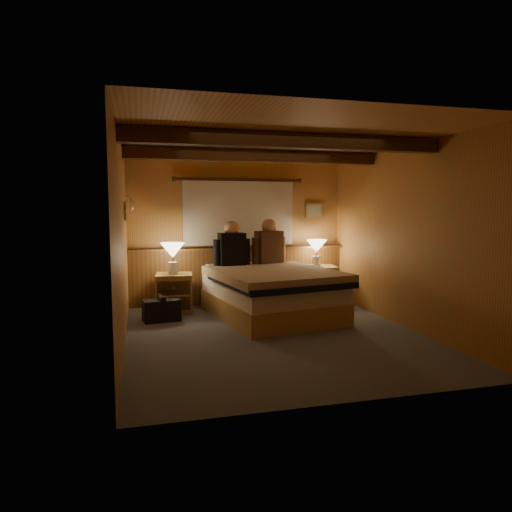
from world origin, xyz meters
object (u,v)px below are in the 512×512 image
object	(u,v)px
nightstand_left	(174,293)
lamp_left	(173,252)
nightstand_right	(319,284)
person_left	(232,247)
bed	(271,292)
duffel_bag	(161,310)
person_right	(269,245)
lamp_right	(317,247)

from	to	relation	value
nightstand_left	lamp_left	distance (m)	0.63
nightstand_left	nightstand_right	bearing A→B (deg)	9.54
lamp_left	person_left	xyz separation A→B (m)	(0.91, 0.01, 0.06)
bed	nightstand_left	size ratio (longest dim) A/B	3.87
nightstand_right	person_left	world-z (taller)	person_left
nightstand_left	duffel_bag	size ratio (longest dim) A/B	1.09
bed	person_right	bearing A→B (deg)	66.71
person_left	duffel_bag	distance (m)	1.47
nightstand_left	lamp_left	world-z (taller)	lamp_left
duffel_bag	nightstand_left	bearing A→B (deg)	58.46
nightstand_left	nightstand_right	distance (m)	2.43
lamp_right	bed	bearing A→B (deg)	-141.13
bed	duffel_bag	xyz separation A→B (m)	(-1.57, 0.15, -0.21)
bed	lamp_left	xyz separation A→B (m)	(-1.37, 0.64, 0.56)
nightstand_right	lamp_left	size ratio (longest dim) A/B	1.30
person_left	lamp_left	bearing A→B (deg)	174.80
lamp_left	duffel_bag	size ratio (longest dim) A/B	0.87
nightstand_right	lamp_right	distance (m)	0.62
nightstand_right	person_left	bearing A→B (deg)	-167.31
nightstand_right	lamp_right	world-z (taller)	lamp_right
bed	nightstand_left	xyz separation A→B (m)	(-1.35, 0.65, -0.07)
bed	nightstand_left	bearing A→B (deg)	144.25
person_left	person_right	world-z (taller)	person_right
bed	nightstand_right	distance (m)	1.34
nightstand_right	bed	bearing A→B (deg)	-136.41
nightstand_left	person_left	bearing A→B (deg)	5.33
nightstand_right	duffel_bag	bearing A→B (deg)	-159.51
lamp_left	lamp_right	size ratio (longest dim) A/B	1.07
lamp_left	person_right	size ratio (longest dim) A/B	0.64
nightstand_left	lamp_left	bearing A→B (deg)	-128.95
nightstand_left	nightstand_right	world-z (taller)	nightstand_right
bed	person_right	xyz separation A→B (m)	(0.18, 0.77, 0.63)
bed	person_left	distance (m)	1.00
lamp_left	person_right	xyz separation A→B (m)	(1.55, 0.13, 0.07)
nightstand_left	person_left	world-z (taller)	person_left
lamp_left	lamp_right	bearing A→B (deg)	4.67
nightstand_right	person_right	xyz separation A→B (m)	(-0.89, -0.04, 0.69)
bed	person_right	distance (m)	1.01
bed	lamp_right	xyz separation A→B (m)	(1.03, 0.83, 0.56)
person_left	nightstand_left	bearing A→B (deg)	173.85
bed	lamp_left	distance (m)	1.61
nightstand_left	person_right	distance (m)	1.69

